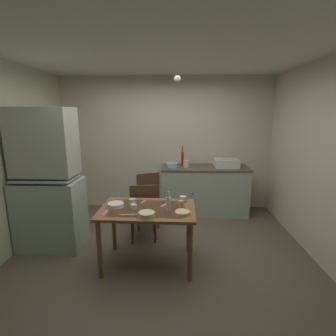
# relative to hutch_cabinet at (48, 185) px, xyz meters

# --- Properties ---
(ground_plane) EXTENTS (5.12, 5.12, 0.00)m
(ground_plane) POSITION_rel_hutch_cabinet_xyz_m (1.60, -0.18, -0.94)
(ground_plane) COLOR brown
(wall_back) EXTENTS (4.22, 0.10, 2.61)m
(wall_back) POSITION_rel_hutch_cabinet_xyz_m (1.60, 1.69, 0.37)
(wall_back) COLOR beige
(wall_back) RESTS_ON ground
(wall_left) EXTENTS (0.10, 3.74, 2.61)m
(wall_left) POSITION_rel_hutch_cabinet_xyz_m (-0.51, -0.18, 0.37)
(wall_left) COLOR beige
(wall_left) RESTS_ON ground
(wall_right) EXTENTS (0.10, 3.74, 2.61)m
(wall_right) POSITION_rel_hutch_cabinet_xyz_m (3.71, -0.18, 0.37)
(wall_right) COLOR beige
(wall_right) RESTS_ON ground
(ceiling_slab) EXTENTS (4.22, 3.74, 0.10)m
(ceiling_slab) POSITION_rel_hutch_cabinet_xyz_m (1.60, -0.18, 1.72)
(ceiling_slab) COLOR white
(hutch_cabinet) EXTENTS (0.88, 0.56, 2.00)m
(hutch_cabinet) POSITION_rel_hutch_cabinet_xyz_m (0.00, 0.00, 0.00)
(hutch_cabinet) COLOR #AAB9A2
(hutch_cabinet) RESTS_ON ground
(counter_cabinet) EXTENTS (1.64, 0.64, 0.92)m
(counter_cabinet) POSITION_rel_hutch_cabinet_xyz_m (2.35, 1.32, -0.48)
(counter_cabinet) COLOR #AAB9A2
(counter_cabinet) RESTS_ON ground
(sink_basin) EXTENTS (0.44, 0.34, 0.15)m
(sink_basin) POSITION_rel_hutch_cabinet_xyz_m (2.74, 1.32, 0.06)
(sink_basin) COLOR white
(sink_basin) RESTS_ON counter_cabinet
(hand_pump) EXTENTS (0.05, 0.27, 0.39)m
(hand_pump) POSITION_rel_hutch_cabinet_xyz_m (1.92, 1.36, 0.15)
(hand_pump) COLOR #B21E19
(hand_pump) RESTS_ON counter_cabinet
(mixing_bowl_counter) EXTENTS (0.23, 0.23, 0.08)m
(mixing_bowl_counter) POSITION_rel_hutch_cabinet_xyz_m (1.72, 1.27, 0.02)
(mixing_bowl_counter) COLOR #9EB2C6
(mixing_bowl_counter) RESTS_ON counter_cabinet
(stoneware_crock) EXTENTS (0.12, 0.12, 0.13)m
(stoneware_crock) POSITION_rel_hutch_cabinet_xyz_m (1.99, 1.28, 0.05)
(stoneware_crock) COLOR beige
(stoneware_crock) RESTS_ON counter_cabinet
(dining_table) EXTENTS (1.19, 0.78, 0.77)m
(dining_table) POSITION_rel_hutch_cabinet_xyz_m (1.44, -0.41, -0.27)
(dining_table) COLOR brown
(dining_table) RESTS_ON ground
(chair_far_side) EXTENTS (0.45, 0.45, 0.91)m
(chair_far_side) POSITION_rel_hutch_cabinet_xyz_m (1.31, 0.20, -0.45)
(chair_far_side) COLOR #503822
(chair_far_side) RESTS_ON ground
(chair_by_counter) EXTENTS (0.53, 0.53, 0.98)m
(chair_by_counter) POSITION_rel_hutch_cabinet_xyz_m (1.31, 0.64, -0.42)
(chair_by_counter) COLOR #533224
(chair_by_counter) RESTS_ON ground
(serving_bowl_wide) EXTENTS (0.20, 0.20, 0.05)m
(serving_bowl_wide) POSITION_rel_hutch_cabinet_xyz_m (1.04, -0.38, -0.14)
(serving_bowl_wide) COLOR white
(serving_bowl_wide) RESTS_ON dining_table
(soup_bowl_small) EXTENTS (0.18, 0.18, 0.03)m
(soup_bowl_small) POSITION_rel_hutch_cabinet_xyz_m (1.87, -0.58, -0.15)
(soup_bowl_small) COLOR beige
(soup_bowl_small) RESTS_ON dining_table
(sauce_dish) EXTENTS (0.19, 0.19, 0.05)m
(sauce_dish) POSITION_rel_hutch_cabinet_xyz_m (1.46, -0.66, -0.14)
(sauce_dish) COLOR beige
(sauce_dish) RESTS_ON dining_table
(mug_dark) EXTENTS (0.06, 0.06, 0.08)m
(mug_dark) POSITION_rel_hutch_cabinet_xyz_m (1.86, -0.34, -0.13)
(mug_dark) COLOR tan
(mug_dark) RESTS_ON dining_table
(mug_tall) EXTENTS (0.08, 0.08, 0.06)m
(mug_tall) POSITION_rel_hutch_cabinet_xyz_m (1.28, -0.45, -0.14)
(mug_tall) COLOR #ADD1C1
(mug_tall) RESTS_ON dining_table
(teacup_cream) EXTENTS (0.09, 0.09, 0.07)m
(teacup_cream) POSITION_rel_hutch_cabinet_xyz_m (1.89, -0.16, -0.13)
(teacup_cream) COLOR beige
(teacup_cream) RESTS_ON dining_table
(teacup_mint) EXTENTS (0.09, 0.09, 0.06)m
(teacup_mint) POSITION_rel_hutch_cabinet_xyz_m (1.23, -0.25, -0.14)
(teacup_mint) COLOR #ADD1C1
(teacup_mint) RESTS_ON dining_table
(glass_bottle) EXTENTS (0.06, 0.06, 0.23)m
(glass_bottle) POSITION_rel_hutch_cabinet_xyz_m (1.71, -0.46, -0.08)
(glass_bottle) COLOR #B7BCC1
(glass_bottle) RESTS_ON dining_table
(table_knife) EXTENTS (0.20, 0.04, 0.00)m
(table_knife) POSITION_rel_hutch_cabinet_xyz_m (1.24, -0.62, -0.17)
(table_knife) COLOR silver
(table_knife) RESTS_ON dining_table
(teaspoon_near_bowl) EXTENTS (0.10, 0.15, 0.00)m
(teaspoon_near_bowl) POSITION_rel_hutch_cabinet_xyz_m (1.65, -0.29, -0.17)
(teaspoon_near_bowl) COLOR beige
(teaspoon_near_bowl) RESTS_ON dining_table
(teaspoon_by_cup) EXTENTS (0.06, 0.12, 0.00)m
(teaspoon_by_cup) POSITION_rel_hutch_cabinet_xyz_m (1.37, -0.18, -0.17)
(teaspoon_by_cup) COLOR beige
(teaspoon_by_cup) RESTS_ON dining_table
(serving_spoon) EXTENTS (0.04, 0.15, 0.00)m
(serving_spoon) POSITION_rel_hutch_cabinet_xyz_m (0.96, -0.57, -0.17)
(serving_spoon) COLOR beige
(serving_spoon) RESTS_ON dining_table
(pendant_bulb) EXTENTS (0.08, 0.08, 0.08)m
(pendant_bulb) POSITION_rel_hutch_cabinet_xyz_m (1.81, -0.09, 1.40)
(pendant_bulb) COLOR #F9EFCC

